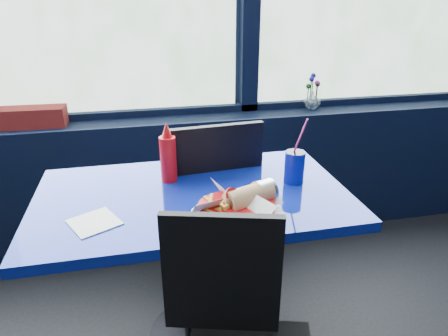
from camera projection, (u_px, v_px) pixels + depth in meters
window_sill at (125, 185)px, 2.41m from camera, size 5.00×0.26×0.80m
near_table at (194, 233)px, 1.62m from camera, size 1.20×0.70×0.75m
chair_near_front at (238, 336)px, 1.22m from camera, size 0.48×0.49×0.87m
chair_near_back at (215, 198)px, 1.94m from camera, size 0.47×0.47×0.95m
planter_box at (15, 118)px, 2.12m from camera, size 0.53×0.15×0.10m
flower_vase at (312, 98)px, 2.47m from camera, size 0.13×0.14×0.22m
food_basket at (238, 206)px, 1.38m from camera, size 0.30×0.29×0.11m
ketchup_bottle at (168, 156)px, 1.61m from camera, size 0.07×0.07×0.25m
soda_cup at (294, 166)px, 1.62m from camera, size 0.08×0.08×0.27m
napkin at (94, 222)px, 1.35m from camera, size 0.20×0.20×0.00m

